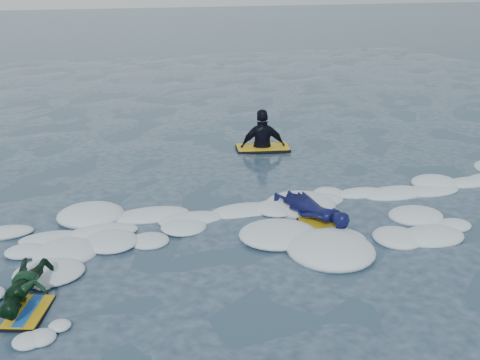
# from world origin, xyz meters

# --- Properties ---
(ground) EXTENTS (120.00, 120.00, 0.00)m
(ground) POSITION_xyz_m (0.00, 0.00, 0.00)
(ground) COLOR #1A2C40
(ground) RESTS_ON ground
(foam_band) EXTENTS (12.00, 3.10, 0.30)m
(foam_band) POSITION_xyz_m (0.00, 1.03, 0.00)
(foam_band) COLOR silver
(foam_band) RESTS_ON ground
(prone_woman_unit) EXTENTS (1.01, 1.63, 0.40)m
(prone_woman_unit) POSITION_xyz_m (1.05, 0.71, 0.20)
(prone_woman_unit) COLOR black
(prone_woman_unit) RESTS_ON ground
(prone_child_unit) EXTENTS (0.88, 1.25, 0.44)m
(prone_child_unit) POSITION_xyz_m (-3.28, -0.62, 0.22)
(prone_child_unit) COLOR black
(prone_child_unit) RESTS_ON ground
(waiting_rider_unit) EXTENTS (1.29, 0.86, 1.79)m
(waiting_rider_unit) POSITION_xyz_m (1.66, 4.85, 0.04)
(waiting_rider_unit) COLOR black
(waiting_rider_unit) RESTS_ON ground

